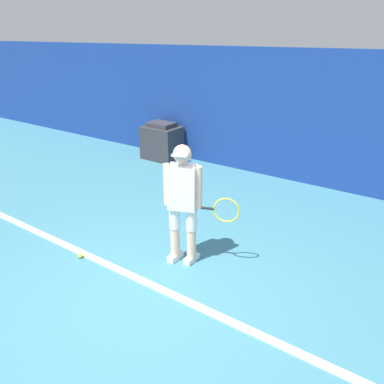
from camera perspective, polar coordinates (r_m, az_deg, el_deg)
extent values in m
plane|color=teal|center=(4.44, -7.63, -15.80)|extent=(24.00, 24.00, 0.00)
cube|color=navy|center=(7.58, 15.77, 10.80)|extent=(24.00, 0.10, 2.53)
cube|color=white|center=(4.58, -5.53, -14.21)|extent=(21.60, 0.10, 0.01)
cylinder|color=beige|center=(4.93, -2.59, -7.88)|extent=(0.12, 0.12, 0.47)
cylinder|color=white|center=(4.74, -2.68, -3.93)|extent=(0.14, 0.14, 0.29)
cube|color=white|center=(5.03, -2.55, -9.80)|extent=(0.10, 0.24, 0.08)
cylinder|color=beige|center=(4.88, -0.08, -8.20)|extent=(0.12, 0.12, 0.47)
cylinder|color=white|center=(4.69, -0.09, -4.22)|extent=(0.14, 0.14, 0.29)
cube|color=white|center=(4.98, -0.08, -10.13)|extent=(0.10, 0.24, 0.08)
cube|color=white|center=(4.54, -1.44, 0.72)|extent=(0.39, 0.31, 0.56)
sphere|color=beige|center=(4.39, -1.50, 5.82)|extent=(0.22, 0.22, 0.22)
cube|color=white|center=(4.29, -1.84, 5.68)|extent=(0.21, 0.18, 0.02)
cylinder|color=beige|center=(4.58, -3.82, 1.13)|extent=(0.09, 0.09, 0.53)
cylinder|color=beige|center=(4.49, 0.99, 0.70)|extent=(0.09, 0.09, 0.53)
cylinder|color=black|center=(4.58, 2.16, -2.48)|extent=(0.19, 0.10, 0.03)
torus|color=yellow|center=(4.54, 5.25, -2.80)|extent=(0.31, 0.14, 0.33)
sphere|color=#D1E533|center=(5.27, -16.68, -9.28)|extent=(0.07, 0.07, 0.07)
cube|color=#333338|center=(8.90, -4.60, 7.49)|extent=(0.86, 0.63, 0.77)
cube|color=#333338|center=(8.79, -4.69, 10.21)|extent=(0.60, 0.44, 0.10)
cylinder|color=#33ADD6|center=(8.68, -1.02, 5.36)|extent=(0.08, 0.08, 0.25)
cylinder|color=black|center=(8.64, -1.03, 6.21)|extent=(0.04, 0.04, 0.02)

